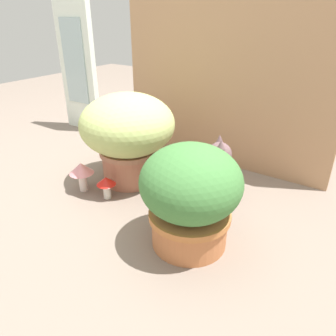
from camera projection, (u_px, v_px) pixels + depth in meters
ground_plane at (139, 196)px, 1.51m from camera, size 6.00×6.00×0.00m
cardboard_backdrop at (223, 81)px, 1.66m from camera, size 1.20×0.03×0.92m
window_panel_white at (78, 68)px, 2.20m from camera, size 0.32×0.05×0.87m
grass_planter at (128, 132)px, 1.55m from camera, size 0.46×0.46×0.45m
leafy_planter at (190, 194)px, 1.12m from camera, size 0.36×0.36×0.40m
cat at (197, 175)px, 1.45m from camera, size 0.38×0.28×0.32m
mushroom_ornament_pink at (81, 170)px, 1.52m from camera, size 0.12×0.12×0.15m
mushroom_ornament_red at (106, 183)px, 1.47m from camera, size 0.09×0.09×0.11m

